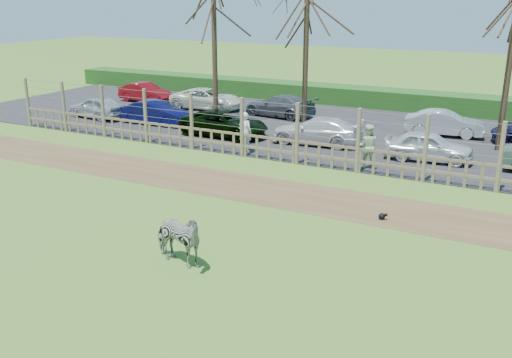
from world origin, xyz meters
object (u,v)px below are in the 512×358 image
at_px(visitor_a, 245,132).
at_px(car_2, 224,123).
at_px(zebra, 177,239).
at_px(car_3, 317,131).
at_px(car_1, 156,113).
at_px(car_4, 428,146).
at_px(car_7, 145,93).
at_px(tree_left, 214,14).
at_px(crow, 382,216).
at_px(tree_mid, 306,31).
at_px(car_9, 280,106).
at_px(car_8, 207,99).
at_px(visitor_b, 368,146).
at_px(car_11, 444,123).
at_px(car_0, 97,107).

distance_m(visitor_a, car_2, 3.10).
xyz_separation_m(zebra, car_3, (-1.37, 12.91, -0.07)).
bearing_deg(car_1, car_2, -100.27).
bearing_deg(visitor_a, car_2, -35.88).
bearing_deg(car_3, car_4, 79.79).
bearing_deg(car_7, zebra, -134.19).
xyz_separation_m(tree_left, crow, (11.19, -8.78, -5.50)).
bearing_deg(crow, tree_mid, 124.35).
bearing_deg(visitor_a, car_9, -69.44).
relative_size(car_3, car_8, 0.96).
height_order(tree_left, car_2, tree_left).
relative_size(car_2, car_9, 1.04).
bearing_deg(car_2, tree_mid, -45.52).
xyz_separation_m(visitor_b, car_11, (1.71, 6.90, -0.26)).
distance_m(car_1, car_4, 14.10).
height_order(zebra, car_2, zebra).
bearing_deg(car_3, car_11, 126.59).
relative_size(car_0, car_2, 0.82).
distance_m(car_0, car_3, 12.81).
bearing_deg(car_3, car_0, -94.33).
relative_size(visitor_a, car_1, 0.47).
xyz_separation_m(visitor_a, crow, (7.39, -4.93, -0.79)).
distance_m(car_3, car_9, 6.28).
bearing_deg(car_11, visitor_a, 126.50).
bearing_deg(car_2, car_0, 89.06).
bearing_deg(car_9, visitor_a, 21.45).
bearing_deg(car_11, car_3, 123.76).
bearing_deg(car_9, car_4, 67.80).
height_order(visitor_a, crow, visitor_a).
bearing_deg(car_4, crow, 175.42).
height_order(tree_mid, visitor_b, tree_mid).
bearing_deg(car_1, car_7, 39.92).
xyz_separation_m(car_0, car_7, (-0.68, 5.12, 0.00)).
bearing_deg(car_7, car_2, -115.42).
height_order(car_3, car_11, same).
relative_size(visitor_a, car_9, 0.42).
relative_size(car_3, car_11, 1.14).
bearing_deg(car_0, visitor_a, 84.05).
distance_m(zebra, car_11, 17.59).
bearing_deg(car_3, tree_left, -106.47).
height_order(visitor_b, car_1, visitor_b).
distance_m(tree_mid, car_3, 5.01).
bearing_deg(tree_left, crow, -38.13).
bearing_deg(car_11, zebra, 160.62).
height_order(tree_left, zebra, tree_left).
height_order(zebra, car_7, zebra).
bearing_deg(tree_left, visitor_b, -22.45).
xyz_separation_m(crow, car_9, (-9.22, 12.34, 0.53)).
relative_size(tree_mid, zebra, 4.05).
xyz_separation_m(tree_mid, zebra, (2.91, -15.13, -4.16)).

